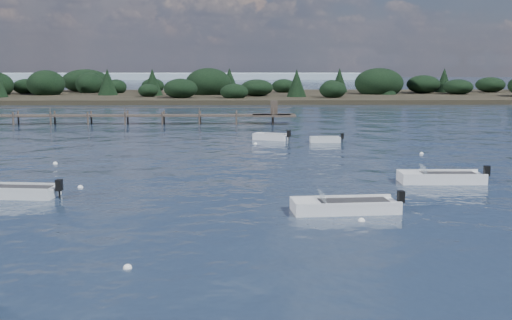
{
  "coord_description": "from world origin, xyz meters",
  "views": [
    {
      "loc": [
        0.33,
        -26.72,
        7.33
      ],
      "look_at": [
        1.18,
        14.0,
        1.0
      ],
      "focal_mm": 45.0,
      "sensor_mm": 36.0,
      "label": 1
    }
  ],
  "objects_px": {
    "dinghy_mid_white_a": "(344,208)",
    "dinghy_mid_grey": "(14,194)",
    "jetty": "(52,116)",
    "tender_far_white": "(271,138)",
    "tender_far_grey_b": "(325,141)",
    "dinghy_mid_white_b": "(441,179)"
  },
  "relations": [
    {
      "from": "dinghy_mid_white_a",
      "to": "dinghy_mid_white_b",
      "type": "relative_size",
      "value": 1.03
    },
    {
      "from": "dinghy_mid_white_a",
      "to": "jetty",
      "type": "distance_m",
      "value": 51.78
    },
    {
      "from": "dinghy_mid_white_b",
      "to": "dinghy_mid_grey",
      "type": "bearing_deg",
      "value": -171.48
    },
    {
      "from": "dinghy_mid_white_a",
      "to": "dinghy_mid_grey",
      "type": "height_order",
      "value": "dinghy_mid_white_a"
    },
    {
      "from": "dinghy_mid_white_a",
      "to": "tender_far_grey_b",
      "type": "bearing_deg",
      "value": 84.7
    },
    {
      "from": "tender_far_white",
      "to": "tender_far_grey_b",
      "type": "height_order",
      "value": "tender_far_white"
    },
    {
      "from": "tender_far_white",
      "to": "jetty",
      "type": "bearing_deg",
      "value": 148.15
    },
    {
      "from": "dinghy_mid_grey",
      "to": "jetty",
      "type": "distance_m",
      "value": 41.45
    },
    {
      "from": "tender_far_white",
      "to": "dinghy_mid_grey",
      "type": "distance_m",
      "value": 29.16
    },
    {
      "from": "tender_far_grey_b",
      "to": "tender_far_white",
      "type": "bearing_deg",
      "value": 158.3
    },
    {
      "from": "tender_far_grey_b",
      "to": "dinghy_mid_white_a",
      "type": "bearing_deg",
      "value": -95.3
    },
    {
      "from": "tender_far_grey_b",
      "to": "jetty",
      "type": "height_order",
      "value": "jetty"
    },
    {
      "from": "tender_far_grey_b",
      "to": "jetty",
      "type": "distance_m",
      "value": 34.23
    },
    {
      "from": "tender_far_white",
      "to": "dinghy_mid_grey",
      "type": "relative_size",
      "value": 0.7
    },
    {
      "from": "tender_far_white",
      "to": "dinghy_mid_white_a",
      "type": "bearing_deg",
      "value": -85.32
    },
    {
      "from": "dinghy_mid_white_b",
      "to": "jetty",
      "type": "relative_size",
      "value": 0.08
    },
    {
      "from": "tender_far_white",
      "to": "dinghy_mid_grey",
      "type": "xyz_separation_m",
      "value": [
        -15.06,
        -24.97,
        -0.0
      ]
    },
    {
      "from": "dinghy_mid_white_a",
      "to": "dinghy_mid_grey",
      "type": "relative_size",
      "value": 1.11
    },
    {
      "from": "tender_far_white",
      "to": "dinghy_mid_white_a",
      "type": "relative_size",
      "value": 0.63
    },
    {
      "from": "dinghy_mid_grey",
      "to": "tender_far_grey_b",
      "type": "distance_m",
      "value": 30.45
    },
    {
      "from": "dinghy_mid_white_b",
      "to": "tender_far_grey_b",
      "type": "relative_size",
      "value": 1.79
    },
    {
      "from": "dinghy_mid_white_b",
      "to": "dinghy_mid_grey",
      "type": "height_order",
      "value": "dinghy_mid_white_b"
    }
  ]
}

